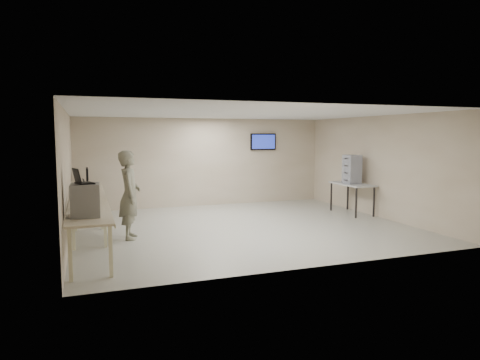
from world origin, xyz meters
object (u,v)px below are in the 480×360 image
object	(u,v)px
soldier	(130,195)
workbench	(89,201)
equipment_box	(85,200)
side_table	(352,186)

from	to	relation	value
soldier	workbench	bearing A→B (deg)	78.51
equipment_box	soldier	distance (m)	2.11
side_table	soldier	bearing A→B (deg)	-171.79
workbench	soldier	size ratio (longest dim) A/B	3.09
workbench	equipment_box	world-z (taller)	equipment_box
soldier	equipment_box	bearing A→B (deg)	162.50
workbench	soldier	distance (m)	0.90
side_table	equipment_box	bearing A→B (deg)	-158.78
workbench	soldier	world-z (taller)	soldier
workbench	side_table	bearing A→B (deg)	4.91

